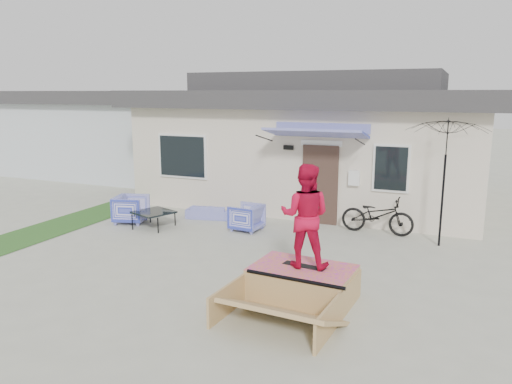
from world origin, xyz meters
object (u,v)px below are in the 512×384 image
at_px(loveseat, 210,209).
at_px(armchair_left, 131,208).
at_px(coffee_table, 154,219).
at_px(skater, 305,214).
at_px(patio_umbrella, 445,170).
at_px(skateboard, 304,265).
at_px(armchair_right, 246,216).
at_px(bicycle, 377,211).
at_px(skate_ramp, 302,283).

bearing_deg(loveseat, armchair_left, 24.29).
relative_size(coffee_table, skater, 0.50).
height_order(armchair_left, patio_umbrella, patio_umbrella).
bearing_deg(armchair_left, skateboard, -132.52).
distance_m(loveseat, skateboard, 5.80).
bearing_deg(skateboard, armchair_right, 135.16).
bearing_deg(skater, loveseat, -53.07).
bearing_deg(bicycle, skate_ramp, 175.82).
bearing_deg(skate_ramp, armchair_left, 156.72).
distance_m(armchair_left, skate_ramp, 6.48).
relative_size(bicycle, skateboard, 2.39).
xyz_separation_m(bicycle, patio_umbrella, (1.49, -0.45, 1.18)).
bearing_deg(skateboard, skater, -82.19).
relative_size(loveseat, skate_ramp, 0.58).
bearing_deg(patio_umbrella, skater, -116.17).
distance_m(loveseat, armchair_right, 1.61).
xyz_separation_m(patio_umbrella, skate_ramp, (-1.97, -4.05, -1.47)).
bearing_deg(loveseat, skateboard, 122.83).
distance_m(armchair_right, bicycle, 3.26).
relative_size(armchair_left, bicycle, 0.46).
bearing_deg(coffee_table, armchair_right, 17.06).
relative_size(armchair_left, coffee_table, 0.94).
height_order(armchair_right, skateboard, armchair_right).
height_order(skate_ramp, skateboard, skateboard).
relative_size(skate_ramp, skateboard, 2.99).
bearing_deg(armchair_right, armchair_left, -75.62).
bearing_deg(bicycle, armchair_right, 110.15).
xyz_separation_m(bicycle, skateboard, (-0.48, -4.44, 0.01)).
relative_size(loveseat, armchair_right, 1.71).
bearing_deg(skate_ramp, bicycle, 87.70).
distance_m(loveseat, bicycle, 4.56).
distance_m(patio_umbrella, skateboard, 4.60).
xyz_separation_m(coffee_table, patio_umbrella, (6.89, 1.28, 1.53)).
distance_m(loveseat, skate_ramp, 5.83).
xyz_separation_m(skate_ramp, skateboard, (0.00, 0.06, 0.30)).
bearing_deg(patio_umbrella, skate_ramp, -115.90).
height_order(loveseat, coffee_table, loveseat).
relative_size(coffee_table, patio_umbrella, 0.40).
xyz_separation_m(armchair_left, patio_umbrella, (7.74, 1.10, 1.34)).
xyz_separation_m(armchair_right, skateboard, (2.61, -3.43, 0.20)).
height_order(loveseat, patio_umbrella, patio_umbrella).
distance_m(patio_umbrella, skate_ramp, 4.74).
bearing_deg(armchair_right, skate_ramp, 41.67).
height_order(armchair_right, patio_umbrella, patio_umbrella).
distance_m(armchair_right, patio_umbrella, 4.81).
bearing_deg(armchair_right, coffee_table, -68.14).
height_order(skateboard, skater, skater).
height_order(armchair_right, bicycle, bicycle).
bearing_deg(armchair_right, skater, 42.15).
relative_size(armchair_right, patio_umbrella, 0.34).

